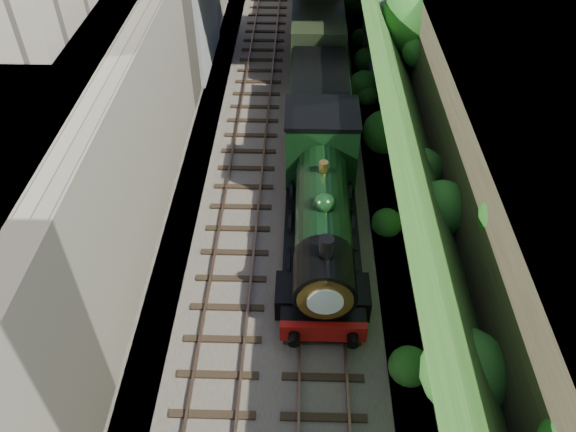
{
  "coord_description": "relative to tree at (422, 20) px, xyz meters",
  "views": [
    {
      "loc": [
        0.4,
        -6.09,
        15.25
      ],
      "look_at": [
        0.0,
        8.27,
        2.34
      ],
      "focal_mm": 35.0,
      "sensor_mm": 36.0,
      "label": 1
    }
  ],
  "objects": [
    {
      "name": "street_plateau_left",
      "position": [
        -14.91,
        0.5,
        -1.15
      ],
      "size": [
        6.0,
        90.0,
        7.0
      ],
      "primitive_type": "cube",
      "color": "#262628",
      "rests_on": "ground"
    },
    {
      "name": "retaining_wall",
      "position": [
        -11.41,
        0.5,
        -1.15
      ],
      "size": [
        1.0,
        90.0,
        7.0
      ],
      "primitive_type": "cube",
      "color": "#756B56",
      "rests_on": "ground"
    },
    {
      "name": "trackbed",
      "position": [
        -5.91,
        0.5,
        -4.55
      ],
      "size": [
        10.0,
        90.0,
        0.2
      ],
      "primitive_type": "cube",
      "color": "#473F38",
      "rests_on": "ground"
    },
    {
      "name": "track_right",
      "position": [
        -4.71,
        0.5,
        -4.4
      ],
      "size": [
        2.5,
        90.0,
        0.2
      ],
      "color": "black",
      "rests_on": "trackbed"
    },
    {
      "name": "tender",
      "position": [
        -4.71,
        -2.73,
        -3.03
      ],
      "size": [
        2.7,
        6.0,
        3.05
      ],
      "color": "black",
      "rests_on": "trackbed"
    },
    {
      "name": "street_plateau_right",
      "position": [
        3.59,
        0.5,
        -1.52
      ],
      "size": [
        8.0,
        90.0,
        6.25
      ],
      "primitive_type": "cube",
      "color": "#262628",
      "rests_on": "ground"
    },
    {
      "name": "embankment_slope",
      "position": [
        -0.91,
        -1.39,
        -1.89
      ],
      "size": [
        4.4,
        90.0,
        6.36
      ],
      "color": "#1E4714",
      "rests_on": "ground"
    },
    {
      "name": "tree",
      "position": [
        0.0,
        0.0,
        0.0
      ],
      "size": [
        3.6,
        3.8,
        6.6
      ],
      "color": "black",
      "rests_on": "ground"
    },
    {
      "name": "locomotive",
      "position": [
        -4.71,
        -10.09,
        -2.75
      ],
      "size": [
        3.1,
        10.22,
        3.83
      ],
      "color": "black",
      "rests_on": "trackbed"
    },
    {
      "name": "track_left",
      "position": [
        -7.91,
        0.5,
        -4.4
      ],
      "size": [
        2.5,
        90.0,
        0.2
      ],
      "color": "black",
      "rests_on": "trackbed"
    }
  ]
}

